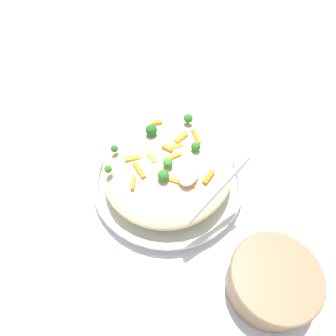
# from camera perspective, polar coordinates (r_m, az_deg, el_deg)

# --- Properties ---
(ground_plane) EXTENTS (2.40, 2.40, 0.00)m
(ground_plane) POSITION_cam_1_polar(r_m,az_deg,el_deg) (0.79, 0.00, -2.81)
(ground_plane) COLOR silver
(serving_bowl) EXTENTS (0.37, 0.37, 0.04)m
(serving_bowl) POSITION_cam_1_polar(r_m,az_deg,el_deg) (0.77, 0.00, -2.00)
(serving_bowl) COLOR silver
(serving_bowl) RESTS_ON ground_plane
(pasta_mound) EXTENTS (0.32, 0.30, 0.08)m
(pasta_mound) POSITION_cam_1_polar(r_m,az_deg,el_deg) (0.73, 0.00, 0.17)
(pasta_mound) COLOR beige
(pasta_mound) RESTS_ON serving_bowl
(carrot_piece_0) EXTENTS (0.03, 0.04, 0.01)m
(carrot_piece_0) POSITION_cam_1_polar(r_m,az_deg,el_deg) (0.68, -5.20, -0.37)
(carrot_piece_0) COLOR orange
(carrot_piece_0) RESTS_ON pasta_mound
(carrot_piece_1) EXTENTS (0.02, 0.03, 0.01)m
(carrot_piece_1) POSITION_cam_1_polar(r_m,az_deg,el_deg) (0.77, -2.02, 8.28)
(carrot_piece_1) COLOR orange
(carrot_piece_1) RESTS_ON pasta_mound
(carrot_piece_2) EXTENTS (0.04, 0.03, 0.01)m
(carrot_piece_2) POSITION_cam_1_polar(r_m,az_deg,el_deg) (0.69, 0.89, 2.15)
(carrot_piece_2) COLOR orange
(carrot_piece_2) RESTS_ON pasta_mound
(carrot_piece_3) EXTENTS (0.01, 0.04, 0.01)m
(carrot_piece_3) POSITION_cam_1_polar(r_m,az_deg,el_deg) (0.66, 1.59, -2.51)
(carrot_piece_3) COLOR orange
(carrot_piece_3) RESTS_ON pasta_mound
(carrot_piece_4) EXTENTS (0.03, 0.03, 0.01)m
(carrot_piece_4) POSITION_cam_1_polar(r_m,az_deg,el_deg) (0.70, -6.34, 1.68)
(carrot_piece_4) COLOR orange
(carrot_piece_4) RESTS_ON pasta_mound
(carrot_piece_5) EXTENTS (0.03, 0.02, 0.01)m
(carrot_piece_5) POSITION_cam_1_polar(r_m,az_deg,el_deg) (0.66, -6.29, -2.76)
(carrot_piece_5) COLOR orange
(carrot_piece_5) RESTS_ON pasta_mound
(carrot_piece_6) EXTENTS (0.04, 0.02, 0.01)m
(carrot_piece_6) POSITION_cam_1_polar(r_m,az_deg,el_deg) (0.73, 2.39, 5.46)
(carrot_piece_6) COLOR orange
(carrot_piece_6) RESTS_ON pasta_mound
(carrot_piece_7) EXTENTS (0.04, 0.03, 0.01)m
(carrot_piece_7) POSITION_cam_1_polar(r_m,az_deg,el_deg) (0.74, 5.06, 5.68)
(carrot_piece_7) COLOR orange
(carrot_piece_7) RESTS_ON pasta_mound
(carrot_piece_8) EXTENTS (0.01, 0.03, 0.01)m
(carrot_piece_8) POSITION_cam_1_polar(r_m,az_deg,el_deg) (0.70, -0.10, 3.52)
(carrot_piece_8) COLOR orange
(carrot_piece_8) RESTS_ON pasta_mound
(carrot_piece_9) EXTENTS (0.04, 0.02, 0.01)m
(carrot_piece_9) POSITION_cam_1_polar(r_m,az_deg,el_deg) (0.67, 7.32, -1.58)
(carrot_piece_9) COLOR orange
(carrot_piece_9) RESTS_ON pasta_mound
(carrot_piece_10) EXTENTS (0.02, 0.03, 0.01)m
(carrot_piece_10) POSITION_cam_1_polar(r_m,az_deg,el_deg) (0.69, -2.94, 1.82)
(carrot_piece_10) COLOR orange
(carrot_piece_10) RESTS_ON pasta_mound
(carrot_piece_11) EXTENTS (0.04, 0.03, 0.01)m
(carrot_piece_11) POSITION_cam_1_polar(r_m,az_deg,el_deg) (0.67, 4.27, -1.95)
(carrot_piece_11) COLOR orange
(carrot_piece_11) RESTS_ON pasta_mound
(carrot_piece_12) EXTENTS (0.03, 0.03, 0.01)m
(carrot_piece_12) POSITION_cam_1_polar(r_m,az_deg,el_deg) (0.71, 1.52, 3.89)
(carrot_piece_12) COLOR orange
(carrot_piece_12) RESTS_ON pasta_mound
(broccoli_floret_0) EXTENTS (0.02, 0.02, 0.02)m
(broccoli_floret_0) POSITION_cam_1_polar(r_m,az_deg,el_deg) (0.71, -9.66, 3.44)
(broccoli_floret_0) COLOR #205B1C
(broccoli_floret_0) RESTS_ON pasta_mound
(broccoli_floret_1) EXTENTS (0.02, 0.02, 0.03)m
(broccoli_floret_1) POSITION_cam_1_polar(r_m,az_deg,el_deg) (0.70, 5.03, 3.87)
(broccoli_floret_1) COLOR #296820
(broccoli_floret_1) RESTS_ON pasta_mound
(broccoli_floret_2) EXTENTS (0.02, 0.02, 0.03)m
(broccoli_floret_2) POSITION_cam_1_polar(r_m,az_deg,el_deg) (0.65, -0.85, -1.39)
(broccoli_floret_2) COLOR #296820
(broccoli_floret_2) RESTS_ON pasta_mound
(broccoli_floret_3) EXTENTS (0.03, 0.03, 0.03)m
(broccoli_floret_3) POSITION_cam_1_polar(r_m,az_deg,el_deg) (0.73, -3.04, 6.84)
(broccoli_floret_3) COLOR #205B1C
(broccoli_floret_3) RESTS_ON pasta_mound
(broccoli_floret_4) EXTENTS (0.02, 0.02, 0.02)m
(broccoli_floret_4) POSITION_cam_1_polar(r_m,az_deg,el_deg) (0.68, -10.74, -0.20)
(broccoli_floret_4) COLOR #296820
(broccoli_floret_4) RESTS_ON pasta_mound
(broccoli_floret_5) EXTENTS (0.02, 0.02, 0.02)m
(broccoli_floret_5) POSITION_cam_1_polar(r_m,az_deg,el_deg) (0.67, -0.01, 0.87)
(broccoli_floret_5) COLOR #377928
(broccoli_floret_5) RESTS_ON pasta_mound
(broccoli_floret_6) EXTENTS (0.02, 0.02, 0.03)m
(broccoli_floret_6) POSITION_cam_1_polar(r_m,az_deg,el_deg) (0.76, 3.68, 8.93)
(broccoli_floret_6) COLOR #296820
(broccoli_floret_6) RESTS_ON pasta_mound
(serving_spoon) EXTENTS (0.15, 0.13, 0.09)m
(serving_spoon) POSITION_cam_1_polar(r_m,az_deg,el_deg) (0.64, 5.53, -2.33)
(serving_spoon) COLOR #B7B7BC
(serving_spoon) RESTS_ON pasta_mound
(companion_bowl) EXTENTS (0.18, 0.18, 0.08)m
(companion_bowl) POSITION_cam_1_polar(r_m,az_deg,el_deg) (0.67, 18.37, -18.73)
(companion_bowl) COLOR #8C6B4C
(companion_bowl) RESTS_ON ground_plane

